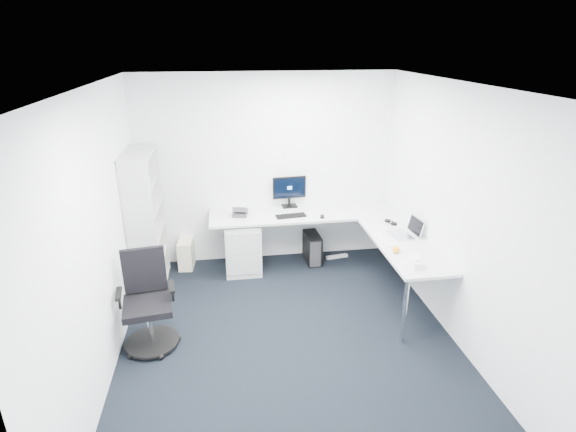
{
  "coord_description": "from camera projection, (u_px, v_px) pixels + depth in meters",
  "views": [
    {
      "loc": [
        -0.61,
        -4.06,
        3.08
      ],
      "look_at": [
        0.15,
        1.05,
        1.05
      ],
      "focal_mm": 28.0,
      "sensor_mm": 36.0,
      "label": 1
    }
  ],
  "objects": [
    {
      "name": "laptop",
      "position": [
        401.0,
        227.0,
        5.53
      ],
      "size": [
        0.36,
        0.35,
        0.23
      ],
      "primitive_type": null,
      "rotation": [
        0.0,
        0.0,
        0.1
      ],
      "color": "#B9BBC0",
      "rests_on": "l_desk"
    },
    {
      "name": "wall_right",
      "position": [
        458.0,
        217.0,
        4.7
      ],
      "size": [
        0.02,
        4.2,
        2.7
      ],
      "primitive_type": "cube",
      "color": "white",
      "rests_on": "ground"
    },
    {
      "name": "wall_left",
      "position": [
        99.0,
        238.0,
        4.21
      ],
      "size": [
        0.02,
        4.2,
        2.7
      ],
      "primitive_type": "cube",
      "color": "white",
      "rests_on": "ground"
    },
    {
      "name": "monitor",
      "position": [
        289.0,
        192.0,
        6.46
      ],
      "size": [
        0.5,
        0.19,
        0.47
      ],
      "primitive_type": null,
      "rotation": [
        0.0,
        0.0,
        0.08
      ],
      "color": "black",
      "rests_on": "l_desk"
    },
    {
      "name": "wall_front",
      "position": [
        344.0,
        371.0,
        2.52
      ],
      "size": [
        3.6,
        0.02,
        2.7
      ],
      "primitive_type": "cube",
      "color": "white",
      "rests_on": "ground"
    },
    {
      "name": "tissue_box",
      "position": [
        416.0,
        263.0,
        4.82
      ],
      "size": [
        0.12,
        0.21,
        0.07
      ],
      "primitive_type": "cube",
      "rotation": [
        0.0,
        0.0,
        -0.05
      ],
      "color": "silver",
      "rests_on": "l_desk"
    },
    {
      "name": "bookshelf",
      "position": [
        146.0,
        222.0,
        5.72
      ],
      "size": [
        0.36,
        0.92,
        1.83
      ],
      "primitive_type": null,
      "color": "#B7B9B9",
      "rests_on": "ground"
    },
    {
      "name": "ceiling",
      "position": [
        289.0,
        86.0,
        3.96
      ],
      "size": [
        4.2,
        4.2,
        0.0
      ],
      "primitive_type": "plane",
      "color": "white"
    },
    {
      "name": "wall_back",
      "position": [
        267.0,
        170.0,
        6.39
      ],
      "size": [
        3.6,
        0.02,
        2.7
      ],
      "primitive_type": "cube",
      "color": "white",
      "rests_on": "ground"
    },
    {
      "name": "headphones",
      "position": [
        391.0,
        222.0,
        5.95
      ],
      "size": [
        0.18,
        0.22,
        0.05
      ],
      "primitive_type": null,
      "rotation": [
        0.0,
        0.0,
        0.38
      ],
      "color": "black",
      "rests_on": "l_desk"
    },
    {
      "name": "beige_pc_tower",
      "position": [
        187.0,
        252.0,
        6.51
      ],
      "size": [
        0.23,
        0.45,
        0.41
      ],
      "primitive_type": "cube",
      "rotation": [
        0.0,
        0.0,
        -0.09
      ],
      "color": "beige",
      "rests_on": "ground"
    },
    {
      "name": "desk_phone",
      "position": [
        240.0,
        211.0,
        6.19
      ],
      "size": [
        0.23,
        0.23,
        0.13
      ],
      "primitive_type": null,
      "rotation": [
        0.0,
        0.0,
        -0.21
      ],
      "color": "#2F2F32",
      "rests_on": "l_desk"
    },
    {
      "name": "ground",
      "position": [
        289.0,
        340.0,
        4.95
      ],
      "size": [
        4.2,
        4.2,
        0.0
      ],
      "primitive_type": "plane",
      "color": "black"
    },
    {
      "name": "white_keyboard",
      "position": [
        383.0,
        240.0,
        5.45
      ],
      "size": [
        0.17,
        0.42,
        0.01
      ],
      "primitive_type": "cube",
      "rotation": [
        0.0,
        0.0,
        0.14
      ],
      "color": "silver",
      "rests_on": "l_desk"
    },
    {
      "name": "black_keyboard",
      "position": [
        291.0,
        216.0,
        6.18
      ],
      "size": [
        0.43,
        0.19,
        0.02
      ],
      "primitive_type": "cube",
      "rotation": [
        0.0,
        0.0,
        0.11
      ],
      "color": "black",
      "rests_on": "l_desk"
    },
    {
      "name": "orange_fruit",
      "position": [
        396.0,
        250.0,
        5.11
      ],
      "size": [
        0.08,
        0.08,
        0.08
      ],
      "primitive_type": "sphere",
      "color": "orange",
      "rests_on": "l_desk"
    },
    {
      "name": "black_pc_tower",
      "position": [
        312.0,
        248.0,
        6.63
      ],
      "size": [
        0.22,
        0.45,
        0.43
      ],
      "primitive_type": "cube",
      "rotation": [
        0.0,
        0.0,
        0.06
      ],
      "color": "black",
      "rests_on": "ground"
    },
    {
      "name": "l_desk",
      "position": [
        313.0,
        249.0,
        6.16
      ],
      "size": [
        2.78,
        1.56,
        0.81
      ],
      "primitive_type": null,
      "color": "silver",
      "rests_on": "ground"
    },
    {
      "name": "drawer_pedestal",
      "position": [
        243.0,
        245.0,
        6.34
      ],
      "size": [
        0.49,
        0.61,
        0.75
      ],
      "primitive_type": "cube",
      "color": "silver",
      "rests_on": "ground"
    },
    {
      "name": "power_strip",
      "position": [
        337.0,
        257.0,
        6.8
      ],
      "size": [
        0.34,
        0.11,
        0.04
      ],
      "primitive_type": "cube",
      "rotation": [
        0.0,
        0.0,
        0.14
      ],
      "color": "silver",
      "rests_on": "ground"
    },
    {
      "name": "mouse",
      "position": [
        322.0,
        217.0,
        6.14
      ],
      "size": [
        0.07,
        0.1,
        0.03
      ],
      "primitive_type": "cube",
      "rotation": [
        0.0,
        0.0,
        -0.22
      ],
      "color": "black",
      "rests_on": "l_desk"
    },
    {
      "name": "task_chair",
      "position": [
        147.0,
        303.0,
        4.66
      ],
      "size": [
        0.67,
        0.67,
        1.06
      ],
      "primitive_type": null,
      "rotation": [
        0.0,
        0.0,
        0.14
      ],
      "color": "black",
      "rests_on": "ground"
    }
  ]
}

